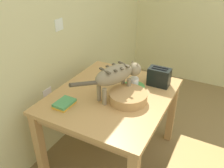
% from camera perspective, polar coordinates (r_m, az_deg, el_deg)
% --- Properties ---
extents(wall_rear, '(4.56, 0.11, 2.50)m').
position_cam_1_polar(wall_rear, '(2.29, -14.68, 13.72)').
color(wall_rear, beige).
rests_on(wall_rear, ground_plane).
extents(dining_table, '(1.13, 0.98, 0.74)m').
position_cam_1_polar(dining_table, '(2.12, 0.00, -4.48)').
color(dining_table, tan).
rests_on(dining_table, ground_plane).
extents(cat, '(0.65, 0.33, 0.30)m').
position_cam_1_polar(cat, '(1.95, 1.22, 2.23)').
color(cat, '#8F7F5E').
rests_on(cat, dining_table).
extents(saucer_bowl, '(0.20, 0.20, 0.03)m').
position_cam_1_polar(saucer_bowl, '(2.15, 5.25, -0.79)').
color(saucer_bowl, '#4C9A44').
rests_on(saucer_bowl, dining_table).
extents(coffee_mug, '(0.13, 0.09, 0.08)m').
position_cam_1_polar(coffee_mug, '(2.13, 5.36, 0.51)').
color(coffee_mug, white).
rests_on(coffee_mug, saucer_bowl).
extents(magazine, '(0.31, 0.26, 0.01)m').
position_cam_1_polar(magazine, '(2.42, 1.25, 2.57)').
color(magazine, silver).
rests_on(magazine, dining_table).
extents(book_stack, '(0.17, 0.13, 0.04)m').
position_cam_1_polar(book_stack, '(1.95, -11.48, -4.67)').
color(book_stack, gold).
rests_on(book_stack, dining_table).
extents(wicker_basket, '(0.32, 0.32, 0.08)m').
position_cam_1_polar(wicker_basket, '(1.96, 3.91, -3.12)').
color(wicker_basket, tan).
rests_on(wicker_basket, dining_table).
extents(toaster, '(0.12, 0.20, 0.18)m').
position_cam_1_polar(toaster, '(2.22, 11.34, 1.71)').
color(toaster, black).
rests_on(toaster, dining_table).
extents(wooden_chair_near, '(0.42, 0.42, 0.95)m').
position_cam_1_polar(wooden_chair_near, '(1.97, 22.04, -17.13)').
color(wooden_chair_near, tan).
rests_on(wooden_chair_near, ground_plane).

